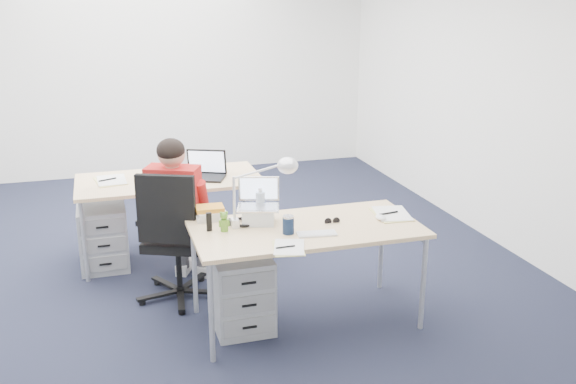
{
  "coord_description": "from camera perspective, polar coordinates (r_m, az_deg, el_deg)",
  "views": [
    {
      "loc": [
        -0.57,
        -4.94,
        2.3
      ],
      "look_at": [
        0.76,
        -0.49,
        0.85
      ],
      "focal_mm": 40.0,
      "sensor_mm": 36.0,
      "label": 1
    }
  ],
  "objects": [
    {
      "name": "bear_figurine",
      "position": [
        4.41,
        -5.7,
        -2.6
      ],
      "size": [
        0.09,
        0.08,
        0.14
      ],
      "primitive_type": null,
      "rotation": [
        0.0,
        0.0,
        0.32
      ],
      "color": "#3E7F21",
      "rests_on": "desk_near"
    },
    {
      "name": "desk_lamp",
      "position": [
        4.46,
        -2.95,
        0.06
      ],
      "size": [
        0.46,
        0.23,
        0.49
      ],
      "primitive_type": null,
      "rotation": [
        0.0,
        0.0,
        -0.18
      ],
      "color": "silver",
      "rests_on": "desk_near"
    },
    {
      "name": "wireless_keyboard",
      "position": [
        4.35,
        2.57,
        -3.72
      ],
      "size": [
        0.28,
        0.14,
        0.01
      ],
      "primitive_type": "cube",
      "rotation": [
        0.0,
        0.0,
        -0.13
      ],
      "color": "white",
      "rests_on": "desk_near"
    },
    {
      "name": "book_stack",
      "position": [
        4.66,
        -6.9,
        -1.84
      ],
      "size": [
        0.26,
        0.23,
        0.1
      ],
      "primitive_type": "cube",
      "rotation": [
        0.0,
        0.0,
        -0.41
      ],
      "color": "silver",
      "rests_on": "desk_near"
    },
    {
      "name": "can_koozie",
      "position": [
        4.35,
        0.03,
        -2.92
      ],
      "size": [
        0.09,
        0.09,
        0.13
      ],
      "primitive_type": "cylinder",
      "rotation": [
        0.0,
        0.0,
        0.23
      ],
      "color": "#13213B",
      "rests_on": "desk_near"
    },
    {
      "name": "silver_laptop",
      "position": [
        4.53,
        -2.66,
        -0.89
      ],
      "size": [
        0.35,
        0.31,
        0.31
      ],
      "primitive_type": null,
      "rotation": [
        0.0,
        0.0,
        -0.29
      ],
      "color": "silver",
      "rests_on": "desk_near"
    },
    {
      "name": "desk_near",
      "position": [
        4.52,
        1.64,
        -3.65
      ],
      "size": [
        1.6,
        0.8,
        0.73
      ],
      "color": "#DEB680",
      "rests_on": "ground"
    },
    {
      "name": "papers_right",
      "position": [
        4.79,
        9.17,
        -1.97
      ],
      "size": [
        0.28,
        0.37,
        0.01
      ],
      "primitive_type": "cube",
      "rotation": [
        0.0,
        0.0,
        -0.15
      ],
      "color": "#D6CD7C",
      "rests_on": "desk_near"
    },
    {
      "name": "far_papers",
      "position": [
        5.78,
        -15.52,
        0.96
      ],
      "size": [
        0.27,
        0.36,
        0.01
      ],
      "primitive_type": "cube",
      "rotation": [
        0.0,
        0.0,
        0.09
      ],
      "color": "white",
      "rests_on": "desk_far"
    },
    {
      "name": "dark_laptop",
      "position": [
        5.66,
        -7.52,
        2.42
      ],
      "size": [
        0.46,
        0.45,
        0.26
      ],
      "primitive_type": null,
      "rotation": [
        0.0,
        0.0,
        -0.41
      ],
      "color": "black",
      "rests_on": "desk_far"
    },
    {
      "name": "papers_left",
      "position": [
        4.12,
        0.02,
        -5.0
      ],
      "size": [
        0.26,
        0.31,
        0.01
      ],
      "primitive_type": "cube",
      "rotation": [
        0.0,
        0.0,
        -0.27
      ],
      "color": "#D6CD7C",
      "rests_on": "desk_near"
    },
    {
      "name": "floor",
      "position": [
        5.48,
        -9.25,
        -7.74
      ],
      "size": [
        7.0,
        7.0,
        0.0
      ],
      "primitive_type": "plane",
      "color": "black",
      "rests_on": "ground"
    },
    {
      "name": "cordless_phone",
      "position": [
        4.43,
        -7.04,
        -2.65
      ],
      "size": [
        0.04,
        0.02,
        0.13
      ],
      "primitive_type": "cube",
      "rotation": [
        0.0,
        0.0,
        0.08
      ],
      "color": "black",
      "rests_on": "desk_near"
    },
    {
      "name": "desk_far",
      "position": [
        5.76,
        -10.49,
        0.74
      ],
      "size": [
        1.6,
        0.8,
        0.73
      ],
      "color": "#DEB680",
      "rests_on": "ground"
    },
    {
      "name": "water_bottle",
      "position": [
        4.64,
        -2.47,
        -1.0
      ],
      "size": [
        0.08,
        0.08,
        0.23
      ],
      "primitive_type": "cylinder",
      "rotation": [
        0.0,
        0.0,
        0.11
      ],
      "color": "silver",
      "rests_on": "desk_near"
    },
    {
      "name": "far_cup",
      "position": [
        5.72,
        -8.34,
        1.73
      ],
      "size": [
        0.08,
        0.08,
        0.1
      ],
      "primitive_type": "cylinder",
      "rotation": [
        0.0,
        0.0,
        -0.17
      ],
      "color": "white",
      "rests_on": "desk_far"
    },
    {
      "name": "seated_person",
      "position": [
        5.1,
        -9.54,
        -1.97
      ],
      "size": [
        0.6,
        0.76,
        1.26
      ],
      "rotation": [
        0.0,
        0.0,
        -0.44
      ],
      "color": "red",
      "rests_on": "ground"
    },
    {
      "name": "drawer_pedestal_far",
      "position": [
        5.81,
        -16.1,
        -3.78
      ],
      "size": [
        0.4,
        0.5,
        0.55
      ],
      "primitive_type": "cube",
      "color": "#B0B3B6",
      "rests_on": "ground"
    },
    {
      "name": "drawer_pedestal_near",
      "position": [
        4.62,
        -4.22,
        -8.69
      ],
      "size": [
        0.4,
        0.5,
        0.55
      ],
      "primitive_type": "cube",
      "color": "#B0B3B6",
      "rests_on": "ground"
    },
    {
      "name": "headphones",
      "position": [
        4.56,
        -3.97,
        -2.61
      ],
      "size": [
        0.26,
        0.21,
        0.04
      ],
      "primitive_type": null,
      "rotation": [
        0.0,
        0.0,
        -0.15
      ],
      "color": "black",
      "rests_on": "desk_near"
    },
    {
      "name": "computer_mouse",
      "position": [
        4.67,
        8.24,
        -2.26
      ],
      "size": [
        0.07,
        0.11,
        0.04
      ],
      "primitive_type": "ellipsoid",
      "rotation": [
        0.0,
        0.0,
        0.07
      ],
      "color": "white",
      "rests_on": "desk_near"
    },
    {
      "name": "room",
      "position": [
        5.0,
        -10.2,
        10.34
      ],
      "size": [
        6.02,
        7.02,
        2.8
      ],
      "color": "white",
      "rests_on": "ground"
    },
    {
      "name": "office_chair",
      "position": [
        5.06,
        -9.82,
        -6.21
      ],
      "size": [
        0.88,
        0.88,
        1.06
      ],
      "rotation": [
        0.0,
        0.0,
        -0.41
      ],
      "color": "black",
      "rests_on": "ground"
    },
    {
      "name": "sunglasses",
      "position": [
        4.57,
        3.95,
        -2.6
      ],
      "size": [
        0.12,
        0.06,
        0.03
      ],
      "primitive_type": null,
      "rotation": [
        0.0,
        0.0,
        -0.04
      ],
      "color": "black",
      "rests_on": "desk_near"
    }
  ]
}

